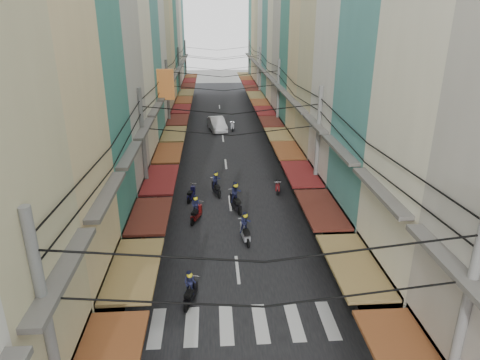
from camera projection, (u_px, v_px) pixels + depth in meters
name	position (u px, v px, depth m)	size (l,w,h in m)	color
ground	(235.00, 249.00, 23.00)	(160.00, 160.00, 0.00)	slate
road	(224.00, 144.00, 41.61)	(10.00, 80.00, 0.02)	black
sidewalk_left	(156.00, 145.00, 41.19)	(3.00, 80.00, 0.06)	gray
sidewalk_right	(290.00, 143.00, 42.00)	(3.00, 80.00, 0.06)	gray
crosswalk	(243.00, 324.00, 17.41)	(7.55, 2.40, 0.01)	silver
building_row_left	(125.00, 41.00, 34.38)	(7.80, 67.67, 23.70)	silver
building_row_right	(319.00, 45.00, 35.39)	(7.80, 68.98, 22.59)	#3A8072
utility_poles	(224.00, 83.00, 34.59)	(10.20, 66.13, 8.20)	slate
white_car	(217.00, 130.00, 46.56)	(5.06, 1.98, 1.79)	silver
bicycle	(369.00, 272.00, 20.98)	(0.65, 1.72, 1.18)	black
moving_scooters	(224.00, 202.00, 27.48)	(6.37, 31.47, 1.97)	black
parked_scooters	(336.00, 275.00, 19.85)	(13.31, 16.04, 1.01)	black
pedestrians	(166.00, 214.00, 24.66)	(14.55, 26.28, 2.14)	#291F2A
market_umbrella	(396.00, 276.00, 16.79)	(2.38, 2.38, 2.51)	#B2B2B7
traffic_sign	(354.00, 262.00, 18.06)	(0.10, 0.62, 2.82)	slate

